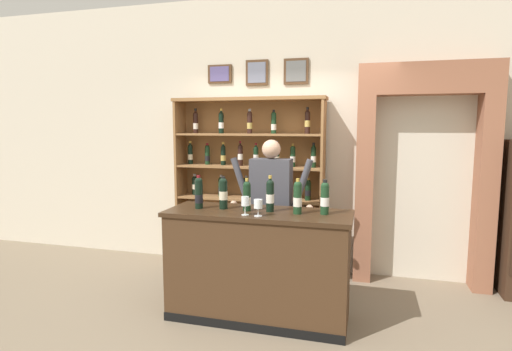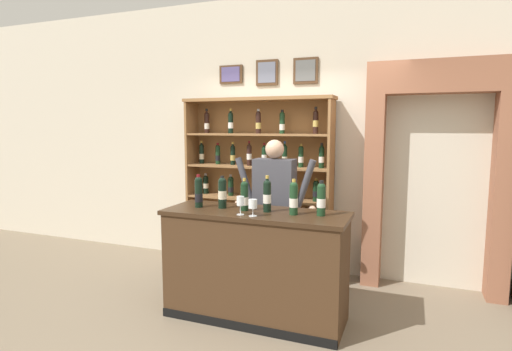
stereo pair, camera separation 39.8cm
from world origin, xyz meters
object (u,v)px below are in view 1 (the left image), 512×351
Objects in this scene: tasting_bottle_grappa at (247,196)px; wine_glass_center at (258,205)px; shopkeeper at (271,199)px; tasting_bottle_super_tuscan at (199,193)px; tasting_counter at (258,265)px; wine_glass_left at (245,202)px; tasting_bottle_riserva at (298,197)px; tasting_bottle_bianco at (325,197)px; tasting_bottle_prosecco at (270,195)px; wine_shelf at (249,181)px; tasting_bottle_chianti at (223,193)px.

wine_glass_center is at bearing -50.48° from tasting_bottle_grappa.
shopkeeper is 5.22× the size of tasting_bottle_super_tuscan.
wine_glass_center is at bearing -74.98° from tasting_counter.
shopkeeper is 5.47× the size of tasting_bottle_grappa.
shopkeeper is 0.83m from wine_glass_left.
tasting_bottle_riserva is (0.48, -0.00, 0.01)m from tasting_bottle_grappa.
wine_glass_center is at bearing -148.58° from tasting_bottle_riserva.
tasting_bottle_grappa is 0.48m from tasting_bottle_riserva.
tasting_bottle_super_tuscan is 1.02× the size of tasting_bottle_bianco.
wine_glass_center is at bearing -104.10° from tasting_bottle_prosecco.
wine_shelf is at bearing 104.90° from wine_glass_left.
shopkeeper is at bearing 95.56° from wine_glass_center.
tasting_bottle_super_tuscan reaches higher than tasting_bottle_grappa.
tasting_bottle_riserva is at bearing -58.26° from shopkeeper.
wine_glass_center is (0.05, -0.20, 0.62)m from tasting_counter.
shopkeeper reaches higher than tasting_bottle_grappa.
tasting_bottle_super_tuscan is at bearing -168.97° from tasting_bottle_chianti.
wine_shelf reaches higher than wine_glass_center.
tasting_bottle_riserva reaches higher than wine_glass_left.
wine_glass_left is at bearing -131.09° from tasting_bottle_prosecco.
wine_glass_left is at bearing -37.20° from tasting_bottle_chianti.
wine_shelf is 6.92× the size of tasting_bottle_chianti.
tasting_bottle_prosecco is at bearing -65.81° from wine_shelf.
tasting_bottle_super_tuscan is at bearing -179.35° from tasting_bottle_riserva.
wine_glass_left is at bearing -75.10° from wine_shelf.
shopkeeper is at bearing 121.74° from tasting_bottle_riserva.
tasting_bottle_chianti is at bearing 142.80° from wine_glass_left.
wine_shelf is 6.88× the size of tasting_bottle_bianco.
wine_shelf is 1.25× the size of tasting_counter.
wine_shelf is 1.50m from tasting_counter.
tasting_bottle_prosecco is at bearing 8.55° from tasting_counter.
tasting_bottle_bianco is 0.71m from wine_glass_left.
tasting_bottle_riserva is 0.37m from wine_glass_center.
wine_glass_left is (0.51, -0.17, -0.03)m from tasting_bottle_super_tuscan.
shopkeeper is at bearing -56.59° from wine_shelf.
tasting_counter is 0.81m from shopkeeper.
tasting_bottle_riserva is 2.14× the size of wine_glass_center.
tasting_bottle_riserva is at bearing 0.65° from tasting_bottle_super_tuscan.
wine_shelf is at bearing 105.35° from tasting_bottle_grappa.
wine_glass_center is 0.13m from wine_glass_left.
tasting_bottle_prosecco is (0.22, 0.02, 0.02)m from tasting_bottle_grappa.
wine_shelf is 6.74× the size of tasting_bottle_super_tuscan.
tasting_bottle_bianco is at bearing 2.73° from tasting_bottle_super_tuscan.
tasting_bottle_riserva is at bearing -57.40° from wine_shelf.
tasting_bottle_super_tuscan is at bearing -177.27° from tasting_bottle_bianco.
shopkeeper is 5.21× the size of tasting_bottle_riserva.
wine_shelf is 7.06× the size of tasting_bottle_grappa.
tasting_bottle_super_tuscan and tasting_bottle_riserva have the same top height.
tasting_bottle_super_tuscan reaches higher than tasting_bottle_chianti.
wine_glass_left is (-0.68, -0.22, -0.03)m from tasting_bottle_bianco.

